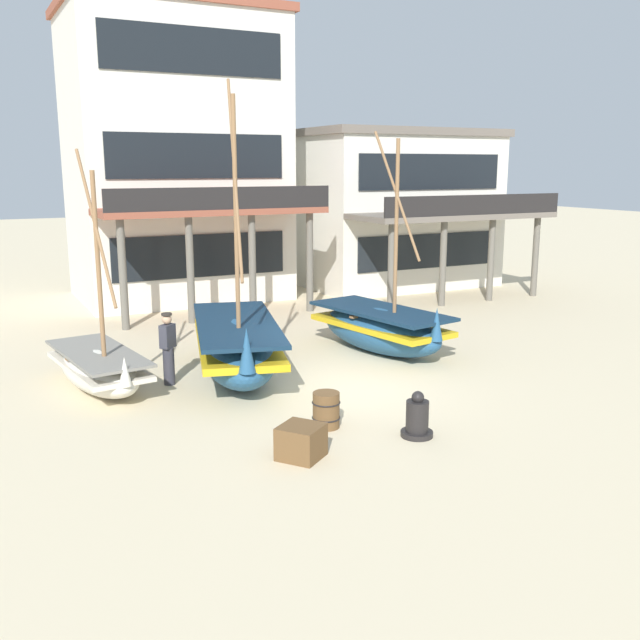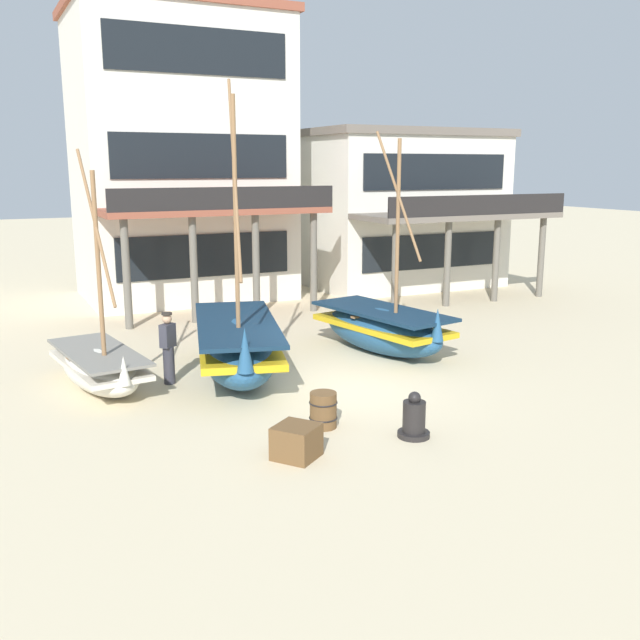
# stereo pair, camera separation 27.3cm
# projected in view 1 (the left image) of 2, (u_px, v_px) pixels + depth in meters

# --- Properties ---
(ground_plane) EXTENTS (120.00, 120.00, 0.00)m
(ground_plane) POSITION_uv_depth(u_px,v_px,m) (340.00, 388.00, 16.21)
(ground_plane) COLOR beige
(fishing_boat_near_left) EXTENTS (2.40, 4.48, 5.83)m
(fishing_boat_near_left) POSITION_uv_depth(u_px,v_px,m) (381.00, 328.00, 19.25)
(fishing_boat_near_left) COLOR #23517A
(fishing_boat_near_left) RESTS_ON ground
(fishing_boat_centre_large) EXTENTS (3.15, 5.48, 6.90)m
(fishing_boat_centre_large) POSITION_uv_depth(u_px,v_px,m) (237.00, 346.00, 16.99)
(fishing_boat_centre_large) COLOR #23517A
(fishing_boat_centre_large) RESTS_ON ground
(fishing_boat_far_right) EXTENTS (1.85, 3.75, 5.32)m
(fishing_boat_far_right) POSITION_uv_depth(u_px,v_px,m) (99.00, 368.00, 16.03)
(fishing_boat_far_right) COLOR silver
(fishing_boat_far_right) RESTS_ON ground
(fisherman_by_hull) EXTENTS (0.42, 0.40, 1.68)m
(fisherman_by_hull) POSITION_uv_depth(u_px,v_px,m) (168.00, 349.00, 16.33)
(fisherman_by_hull) COLOR #33333D
(fisherman_by_hull) RESTS_ON ground
(capstan_winch) EXTENTS (0.61, 0.61, 0.88)m
(capstan_winch) POSITION_uv_depth(u_px,v_px,m) (417.00, 419.00, 13.27)
(capstan_winch) COLOR black
(capstan_winch) RESTS_ON ground
(wooden_barrel) EXTENTS (0.56, 0.56, 0.70)m
(wooden_barrel) POSITION_uv_depth(u_px,v_px,m) (326.00, 410.00, 13.73)
(wooden_barrel) COLOR brown
(wooden_barrel) RESTS_ON ground
(cargo_crate) EXTENTS (0.98, 0.98, 0.58)m
(cargo_crate) POSITION_uv_depth(u_px,v_px,m) (301.00, 442.00, 12.30)
(cargo_crate) COLOR brown
(cargo_crate) RESTS_ON ground
(harbor_building_main) EXTENTS (7.69, 8.13, 10.51)m
(harbor_building_main) POSITION_uv_depth(u_px,v_px,m) (176.00, 158.00, 26.56)
(harbor_building_main) COLOR silver
(harbor_building_main) RESTS_ON ground
(harbor_building_annex) EXTENTS (7.96, 8.89, 6.39)m
(harbor_building_annex) POSITION_uv_depth(u_px,v_px,m) (390.00, 208.00, 30.21)
(harbor_building_annex) COLOR silver
(harbor_building_annex) RESTS_ON ground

